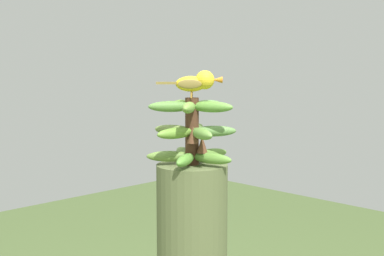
% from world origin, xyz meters
% --- Properties ---
extents(banana_bunch, '(0.30, 0.30, 0.22)m').
position_xyz_m(banana_bunch, '(-0.00, 0.00, 1.28)').
color(banana_bunch, '#4C2D1E').
rests_on(banana_bunch, banana_tree).
extents(perched_bird, '(0.16, 0.17, 0.09)m').
position_xyz_m(perched_bird, '(-0.02, -0.00, 1.44)').
color(perched_bird, '#C68933').
rests_on(perched_bird, banana_bunch).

